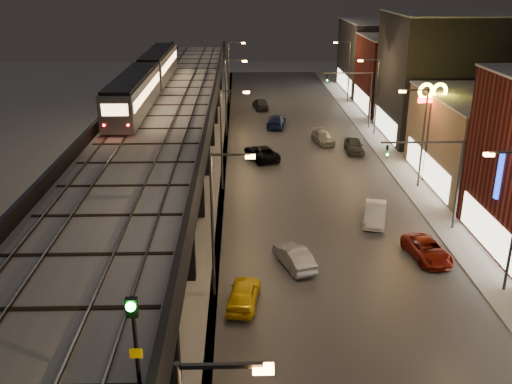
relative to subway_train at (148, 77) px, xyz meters
name	(u,v)px	position (x,y,z in m)	size (l,w,h in m)	color
road_surface	(308,174)	(16.00, -6.98, -8.19)	(17.00, 120.00, 0.06)	#46474D
sidewalk_right	(411,172)	(26.00, -6.98, -8.15)	(4.00, 120.00, 0.14)	#9FA1A8
under_viaduct_pavement	(169,175)	(2.50, -6.98, -8.19)	(11.00, 120.00, 0.06)	#9FA1A8
elevated_viaduct	(161,127)	(2.50, -10.13, -2.61)	(9.00, 100.00, 6.30)	black
viaduct_trackbed	(161,118)	(2.49, -10.01, -1.84)	(8.40, 100.00, 0.32)	#B2B7C1
viaduct_parapet_streetside	(210,112)	(6.85, -9.98, -1.37)	(0.30, 100.00, 1.10)	black
viaduct_parapet_far	(110,113)	(-1.85, -9.98, -1.37)	(0.30, 100.00, 1.10)	black
building_c	(496,141)	(32.49, -9.98, -4.15)	(12.20, 15.20, 8.16)	#78654E
building_d	(441,77)	(32.49, 6.02, -1.15)	(12.20, 13.20, 14.16)	black
building_e	(406,74)	(32.49, 20.02, -3.15)	(12.20, 12.20, 10.16)	#4E1510
building_f	(382,56)	(32.49, 34.02, -2.65)	(12.20, 16.20, 11.16)	#262628
streetlight_left_1	(217,216)	(8.07, -28.98, -2.99)	(2.57, 0.28, 9.00)	#38383A
streetlight_left_2	(224,133)	(8.07, -10.98, -2.99)	(2.57, 0.28, 9.00)	#38383A
streetlight_right_2	(421,132)	(25.23, -10.98, -2.99)	(2.56, 0.28, 9.00)	#38383A
streetlight_left_3	(228,92)	(8.07, 7.02, -2.99)	(2.57, 0.28, 9.00)	#38383A
streetlight_right_3	(375,91)	(25.23, 7.02, -2.99)	(2.56, 0.28, 9.00)	#38383A
streetlight_left_4	(230,68)	(8.07, 25.02, -2.99)	(2.57, 0.28, 9.00)	#38383A
streetlight_right_4	(347,67)	(25.23, 25.02, -2.99)	(2.56, 0.28, 9.00)	#38383A
traffic_light_rig_a	(444,174)	(24.34, -19.98, -3.73)	(6.10, 0.34, 7.00)	#38383A
traffic_light_rig_b	(362,93)	(24.34, 10.02, -3.73)	(6.10, 0.34, 7.00)	#38383A
subway_train	(148,77)	(0.00, 0.00, 0.00)	(2.71, 32.96, 3.23)	gray
rail_signal	(134,326)	(6.40, -45.20, 0.69)	(0.37, 0.44, 3.23)	black
car_taxi	(244,295)	(9.56, -30.10, -7.52)	(1.67, 4.15, 1.42)	yellow
car_near_white	(294,258)	(12.93, -25.58, -7.52)	(1.48, 4.24, 1.40)	#9197A7
car_mid_silver	(261,153)	(11.62, -2.36, -7.50)	(2.41, 5.23, 1.45)	black
car_mid_dark	(276,122)	(13.96, 10.83, -7.48)	(2.09, 5.15, 1.49)	#141E4E
car_far_white	(261,104)	(12.35, 21.18, -7.46)	(1.81, 4.49, 1.53)	#34373A
car_onc_silver	(375,214)	(19.84, -18.64, -7.47)	(1.59, 4.55, 1.50)	white
car_onc_dark	(427,251)	(22.05, -24.70, -7.58)	(2.14, 4.65, 1.29)	maroon
car_onc_white	(323,138)	(18.85, 3.52, -7.58)	(1.81, 4.44, 1.29)	#9D9EA0
car_onc_red	(354,146)	(21.73, -0.16, -7.47)	(1.79, 4.44, 1.51)	#3B3B3D
sign_mcdonalds	(431,103)	(26.50, -9.27, -0.86)	(2.74, 0.60, 9.20)	#38383A
sign_carwash	(506,184)	(27.00, -24.12, -3.03)	(1.44, 0.35, 7.45)	#38383A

